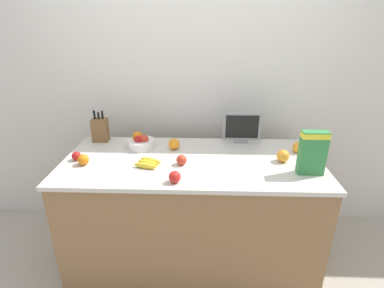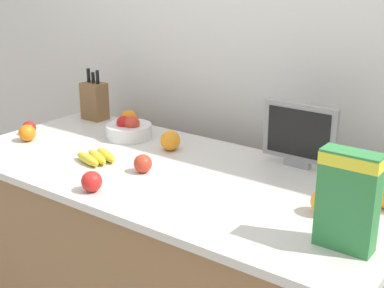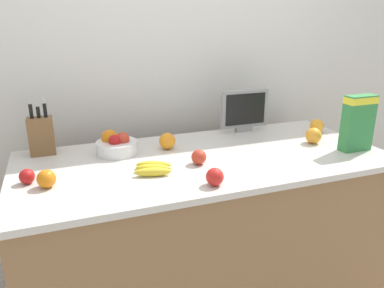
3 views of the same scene
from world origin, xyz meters
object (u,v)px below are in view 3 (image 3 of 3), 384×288
at_px(orange_near_bowl, 317,126).
at_px(orange_back_center, 314,136).
at_px(banana_bunch, 153,168).
at_px(orange_mid_left, 167,141).
at_px(apple_by_knife_block, 199,157).
at_px(orange_by_cereal, 46,179).
at_px(knife_block, 41,135).
at_px(small_monitor, 245,110).
at_px(cereal_box, 358,121).
at_px(apple_near_bananas, 215,177).
at_px(apple_rightmost, 27,176).
at_px(fruit_bowl, 116,145).

bearing_deg(orange_near_bowl, orange_back_center, -132.39).
height_order(banana_bunch, orange_mid_left, orange_mid_left).
xyz_separation_m(orange_back_center, orange_mid_left, (-0.80, 0.20, -0.00)).
relative_size(apple_by_knife_block, orange_back_center, 0.82).
height_order(orange_by_cereal, orange_mid_left, orange_mid_left).
distance_m(orange_back_center, orange_mid_left, 0.82).
bearing_deg(apple_by_knife_block, orange_mid_left, 105.86).
height_order(knife_block, small_monitor, knife_block).
bearing_deg(orange_mid_left, knife_block, 166.40).
xyz_separation_m(small_monitor, cereal_box, (0.39, -0.51, 0.02)).
height_order(cereal_box, orange_mid_left, cereal_box).
height_order(knife_block, orange_mid_left, knife_block).
relative_size(cereal_box, orange_mid_left, 3.34).
height_order(apple_near_bananas, orange_by_cereal, orange_by_cereal).
bearing_deg(apple_near_bananas, apple_rightmost, 158.27).
bearing_deg(cereal_box, apple_rightmost, 174.65).
bearing_deg(small_monitor, orange_near_bowl, -22.69).
bearing_deg(apple_rightmost, orange_by_cereal, -42.31).
xyz_separation_m(knife_block, apple_near_bananas, (0.68, -0.67, -0.06)).
xyz_separation_m(knife_block, cereal_box, (1.56, -0.52, 0.06)).
bearing_deg(small_monitor, knife_block, 179.70).
relative_size(knife_block, apple_rightmost, 4.63).
relative_size(knife_block, orange_back_center, 3.38).
bearing_deg(orange_near_bowl, apple_by_knife_block, -164.54).
xyz_separation_m(knife_block, small_monitor, (1.17, -0.01, 0.04)).
distance_m(cereal_box, apple_rightmost, 1.64).
distance_m(cereal_box, fruit_bowl, 1.27).
height_order(apple_near_bananas, orange_mid_left, orange_mid_left).
height_order(cereal_box, orange_by_cereal, cereal_box).
relative_size(fruit_bowl, apple_rightmost, 3.29).
distance_m(knife_block, cereal_box, 1.65).
height_order(orange_by_cereal, orange_back_center, orange_back_center).
distance_m(fruit_bowl, apple_rightmost, 0.49).
bearing_deg(banana_bunch, orange_near_bowl, 13.49).
xyz_separation_m(banana_bunch, apple_near_bananas, (0.21, -0.23, 0.02)).
height_order(small_monitor, orange_by_cereal, small_monitor).
height_order(cereal_box, fruit_bowl, cereal_box).
bearing_deg(orange_by_cereal, apple_rightmost, 137.69).
bearing_deg(cereal_box, orange_by_cereal, 177.01).
bearing_deg(apple_rightmost, apple_near_bananas, -21.73).
bearing_deg(apple_rightmost, orange_back_center, 1.06).
bearing_deg(orange_back_center, fruit_bowl, 168.39).
distance_m(apple_by_knife_block, orange_mid_left, 0.28).
relative_size(cereal_box, apple_near_bananas, 3.87).
bearing_deg(banana_bunch, orange_back_center, 5.84).
height_order(apple_near_bananas, apple_by_knife_block, apple_near_bananas).
height_order(apple_by_knife_block, orange_mid_left, orange_mid_left).
bearing_deg(banana_bunch, fruit_bowl, 109.53).
bearing_deg(orange_mid_left, small_monitor, 15.09).
bearing_deg(apple_by_knife_block, apple_near_bananas, -95.91).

